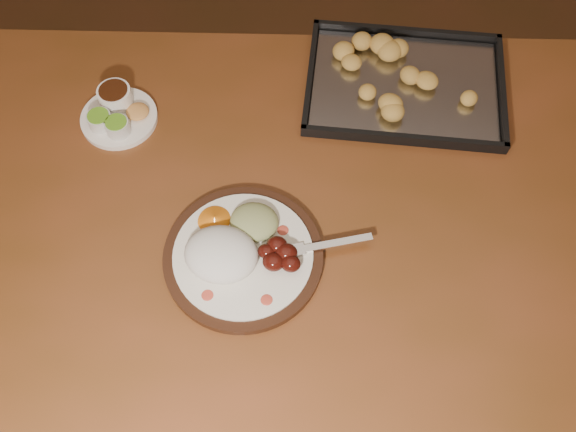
# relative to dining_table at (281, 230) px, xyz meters

# --- Properties ---
(ground) EXTENTS (4.00, 4.00, 0.00)m
(ground) POSITION_rel_dining_table_xyz_m (-0.02, 0.14, -0.65)
(ground) COLOR brown
(ground) RESTS_ON ground
(dining_table) EXTENTS (1.64, 1.16, 0.75)m
(dining_table) POSITION_rel_dining_table_xyz_m (0.00, 0.00, 0.00)
(dining_table) COLOR brown
(dining_table) RESTS_ON ground
(dinner_plate) EXTENTS (0.37, 0.29, 0.07)m
(dinner_plate) POSITION_rel_dining_table_xyz_m (-0.05, -0.12, 0.12)
(dinner_plate) COLOR black
(dinner_plate) RESTS_ON dining_table
(condiment_saucer) EXTENTS (0.16, 0.16, 0.05)m
(condiment_saucer) POSITION_rel_dining_table_xyz_m (-0.37, 0.14, 0.12)
(condiment_saucer) COLOR white
(condiment_saucer) RESTS_ON dining_table
(baking_tray) EXTENTS (0.44, 0.35, 0.04)m
(baking_tray) POSITION_rel_dining_table_xyz_m (0.19, 0.34, 0.11)
(baking_tray) COLOR black
(baking_tray) RESTS_ON dining_table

